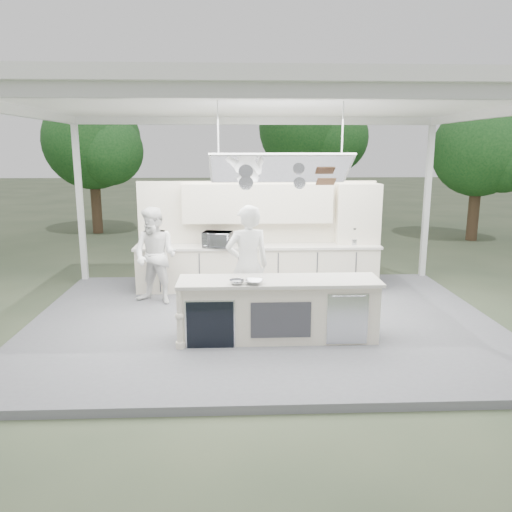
{
  "coord_description": "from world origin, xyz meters",
  "views": [
    {
      "loc": [
        -0.46,
        -8.28,
        3.04
      ],
      "look_at": [
        -0.1,
        0.4,
        1.16
      ],
      "focal_mm": 35.0,
      "sensor_mm": 36.0,
      "label": 1
    }
  ],
  "objects_px": {
    "demo_island": "(277,309)",
    "sous_chef": "(155,256)",
    "back_counter": "(258,267)",
    "head_chef": "(248,266)"
  },
  "relations": [
    {
      "from": "back_counter",
      "to": "head_chef",
      "type": "relative_size",
      "value": 2.51
    },
    {
      "from": "back_counter",
      "to": "sous_chef",
      "type": "distance_m",
      "value": 2.21
    },
    {
      "from": "back_counter",
      "to": "sous_chef",
      "type": "height_order",
      "value": "sous_chef"
    },
    {
      "from": "demo_island",
      "to": "sous_chef",
      "type": "xyz_separation_m",
      "value": [
        -2.17,
        1.95,
        0.45
      ]
    },
    {
      "from": "head_chef",
      "to": "sous_chef",
      "type": "height_order",
      "value": "head_chef"
    },
    {
      "from": "demo_island",
      "to": "back_counter",
      "type": "height_order",
      "value": "same"
    },
    {
      "from": "back_counter",
      "to": "demo_island",
      "type": "bearing_deg",
      "value": -86.37
    },
    {
      "from": "demo_island",
      "to": "head_chef",
      "type": "height_order",
      "value": "head_chef"
    },
    {
      "from": "back_counter",
      "to": "head_chef",
      "type": "bearing_deg",
      "value": -97.17
    },
    {
      "from": "demo_island",
      "to": "back_counter",
      "type": "relative_size",
      "value": 0.61
    }
  ]
}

